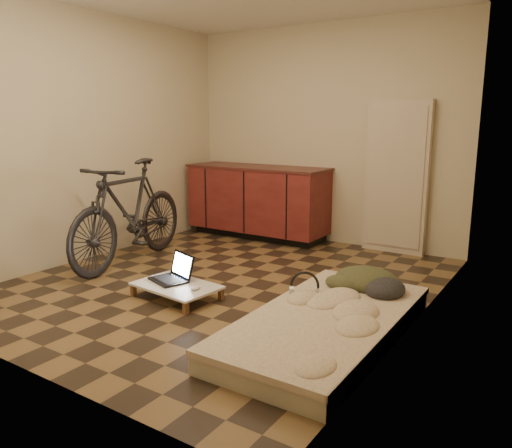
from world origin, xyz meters
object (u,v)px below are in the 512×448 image
Objects in this scene: lap_desk at (177,286)px; laptop at (173,274)px; bicycle at (129,207)px; futon at (326,325)px.

laptop is (-0.11, 0.08, 0.06)m from lap_desk.
bicycle is 1.32m from lap_desk.
laptop is (-1.50, 0.08, 0.09)m from futon.
lap_desk is 1.89× the size of laptop.
futon is 1.50m from laptop.
bicycle reaches higher than futon.
futon is at bearing -21.43° from bicycle.
lap_desk is 0.15m from laptop.
bicycle is 2.43× the size of lap_desk.
futon is at bearing 15.45° from laptop.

